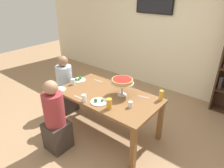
{
  "coord_description": "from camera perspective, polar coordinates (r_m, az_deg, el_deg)",
  "views": [
    {
      "loc": [
        1.8,
        -2.14,
        2.3
      ],
      "look_at": [
        0.0,
        0.1,
        0.89
      ],
      "focal_mm": 32.42,
      "sensor_mm": 36.0,
      "label": 1
    }
  ],
  "objects": [
    {
      "name": "ground_plane",
      "position": [
        3.62,
        -1.02,
        -13.31
      ],
      "size": [
        12.0,
        12.0,
        0.0
      ],
      "primitive_type": "plane",
      "color": "#9E7A56"
    },
    {
      "name": "rear_partition",
      "position": [
        4.78,
        16.53,
        14.26
      ],
      "size": [
        8.0,
        0.12,
        2.8
      ],
      "primitive_type": "cube",
      "color": "beige",
      "rests_on": "ground_plane"
    },
    {
      "name": "dining_table",
      "position": [
        3.25,
        -1.11,
        -4.42
      ],
      "size": [
        1.63,
        0.89,
        0.74
      ],
      "color": "brown",
      "rests_on": "ground_plane"
    },
    {
      "name": "television",
      "position": [
        4.81,
        11.93,
        21.69
      ],
      "size": [
        0.88,
        0.05,
        0.48
      ],
      "color": "black"
    },
    {
      "name": "diner_head_west",
      "position": [
        4.04,
        -12.98,
        -1.18
      ],
      "size": [
        0.34,
        0.34,
        1.15
      ],
      "color": "#382D28",
      "rests_on": "ground_plane"
    },
    {
      "name": "diner_near_left",
      "position": [
        3.15,
        -15.62,
        -10.05
      ],
      "size": [
        0.34,
        0.34,
        1.15
      ],
      "rotation": [
        0.0,
        0.0,
        1.57
      ],
      "color": "#382D28",
      "rests_on": "ground_plane"
    },
    {
      "name": "deep_dish_pizza_stand",
      "position": [
        3.09,
        2.91,
        0.66
      ],
      "size": [
        0.36,
        0.36,
        0.28
      ],
      "color": "silver",
      "rests_on": "dining_table"
    },
    {
      "name": "salad_plate_near_diner",
      "position": [
        3.45,
        -14.82,
        -1.38
      ],
      "size": [
        0.21,
        0.21,
        0.07
      ],
      "color": "white",
      "rests_on": "dining_table"
    },
    {
      "name": "salad_plate_far_diner",
      "position": [
        3.72,
        -9.26,
        1.27
      ],
      "size": [
        0.23,
        0.23,
        0.07
      ],
      "color": "white",
      "rests_on": "dining_table"
    },
    {
      "name": "salad_plate_spare",
      "position": [
        3.0,
        -3.76,
        -4.93
      ],
      "size": [
        0.25,
        0.25,
        0.07
      ],
      "color": "white",
      "rests_on": "dining_table"
    },
    {
      "name": "beer_glass_amber_tall",
      "position": [
        3.11,
        13.7,
        -3.12
      ],
      "size": [
        0.06,
        0.06,
        0.16
      ],
      "primitive_type": "cylinder",
      "color": "gold",
      "rests_on": "dining_table"
    },
    {
      "name": "beer_glass_amber_short",
      "position": [
        2.81,
        -0.84,
        -5.61
      ],
      "size": [
        0.08,
        0.08,
        0.16
      ],
      "primitive_type": "cylinder",
      "color": "gold",
      "rests_on": "dining_table"
    },
    {
      "name": "water_glass_clear_near",
      "position": [
        3.02,
        -7.89,
        -4.01
      ],
      "size": [
        0.07,
        0.07,
        0.11
      ],
      "primitive_type": "cylinder",
      "color": "white",
      "rests_on": "dining_table"
    },
    {
      "name": "water_glass_clear_far",
      "position": [
        3.57,
        -10.95,
        0.61
      ],
      "size": [
        0.07,
        0.07,
        0.1
      ],
      "primitive_type": "cylinder",
      "color": "white",
      "rests_on": "dining_table"
    },
    {
      "name": "water_glass_clear_spare",
      "position": [
        2.87,
        5.19,
        -5.77
      ],
      "size": [
        0.06,
        0.06,
        0.09
      ],
      "primitive_type": "cylinder",
      "color": "white",
      "rests_on": "dining_table"
    },
    {
      "name": "cutlery_fork_near",
      "position": [
        3.16,
        -9.4,
        -3.76
      ],
      "size": [
        0.18,
        0.02,
        0.0
      ],
      "primitive_type": "cube",
      "rotation": [
        0.0,
        0.0,
        0.01
      ],
      "color": "silver",
      "rests_on": "dining_table"
    },
    {
      "name": "cutlery_knife_near",
      "position": [
        3.16,
        8.98,
        -3.68
      ],
      "size": [
        0.18,
        0.05,
        0.0
      ],
      "primitive_type": "cube",
      "rotation": [
        0.0,
        0.0,
        3.35
      ],
      "color": "silver",
      "rests_on": "dining_table"
    },
    {
      "name": "cutlery_fork_far",
      "position": [
        3.66,
        -3.92,
        0.93
      ],
      "size": [
        0.18,
        0.03,
        0.0
      ],
      "primitive_type": "cube",
      "rotation": [
        0.0,
        0.0,
        3.23
      ],
      "color": "silver",
      "rests_on": "dining_table"
    }
  ]
}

